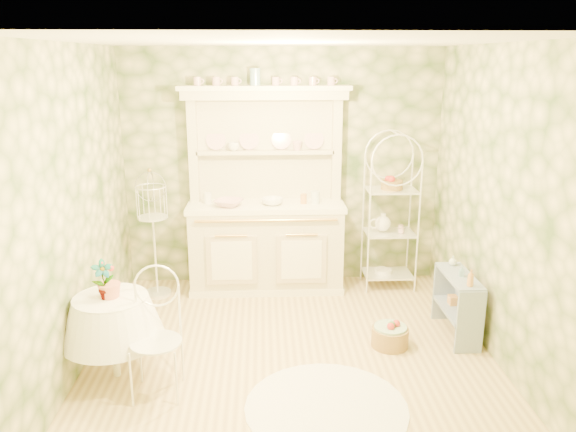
{
  "coord_description": "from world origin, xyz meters",
  "views": [
    {
      "loc": [
        -0.23,
        -4.54,
        2.58
      ],
      "look_at": [
        0.0,
        0.5,
        1.15
      ],
      "focal_mm": 35.0,
      "sensor_mm": 36.0,
      "label": 1
    }
  ],
  "objects_px": {
    "bakers_rack": "(390,214)",
    "birdcage_stand": "(154,233)",
    "side_shelf": "(457,306)",
    "floor_basket": "(390,334)",
    "cafe_chair": "(157,351)",
    "round_table": "(114,343)",
    "kitchen_dresser": "(266,192)"
  },
  "relations": [
    {
      "from": "kitchen_dresser",
      "to": "birdcage_stand",
      "type": "height_order",
      "value": "kitchen_dresser"
    },
    {
      "from": "cafe_chair",
      "to": "birdcage_stand",
      "type": "relative_size",
      "value": 0.51
    },
    {
      "from": "birdcage_stand",
      "to": "kitchen_dresser",
      "type": "bearing_deg",
      "value": 7.14
    },
    {
      "from": "kitchen_dresser",
      "to": "birdcage_stand",
      "type": "distance_m",
      "value": 1.31
    },
    {
      "from": "side_shelf",
      "to": "cafe_chair",
      "type": "distance_m",
      "value": 2.81
    },
    {
      "from": "bakers_rack",
      "to": "floor_basket",
      "type": "height_order",
      "value": "bakers_rack"
    },
    {
      "from": "kitchen_dresser",
      "to": "floor_basket",
      "type": "height_order",
      "value": "kitchen_dresser"
    },
    {
      "from": "bakers_rack",
      "to": "side_shelf",
      "type": "distance_m",
      "value": 1.42
    },
    {
      "from": "round_table",
      "to": "floor_basket",
      "type": "distance_m",
      "value": 2.44
    },
    {
      "from": "round_table",
      "to": "birdcage_stand",
      "type": "xyz_separation_m",
      "value": [
        0.04,
        1.67,
        0.43
      ]
    },
    {
      "from": "bakers_rack",
      "to": "birdcage_stand",
      "type": "height_order",
      "value": "bakers_rack"
    },
    {
      "from": "bakers_rack",
      "to": "floor_basket",
      "type": "distance_m",
      "value": 1.63
    },
    {
      "from": "bakers_rack",
      "to": "kitchen_dresser",
      "type": "bearing_deg",
      "value": 179.93
    },
    {
      "from": "floor_basket",
      "to": "birdcage_stand",
      "type": "bearing_deg",
      "value": 151.6
    },
    {
      "from": "round_table",
      "to": "cafe_chair",
      "type": "xyz_separation_m",
      "value": [
        0.4,
        -0.28,
        0.07
      ]
    },
    {
      "from": "cafe_chair",
      "to": "floor_basket",
      "type": "height_order",
      "value": "cafe_chair"
    },
    {
      "from": "kitchen_dresser",
      "to": "birdcage_stand",
      "type": "relative_size",
      "value": 1.56
    },
    {
      "from": "side_shelf",
      "to": "birdcage_stand",
      "type": "bearing_deg",
      "value": 160.91
    },
    {
      "from": "side_shelf",
      "to": "floor_basket",
      "type": "xyz_separation_m",
      "value": [
        -0.68,
        -0.19,
        -0.18
      ]
    },
    {
      "from": "cafe_chair",
      "to": "round_table",
      "type": "bearing_deg",
      "value": 141.52
    },
    {
      "from": "birdcage_stand",
      "to": "side_shelf",
      "type": "bearing_deg",
      "value": -19.68
    },
    {
      "from": "bakers_rack",
      "to": "round_table",
      "type": "height_order",
      "value": "bakers_rack"
    },
    {
      "from": "cafe_chair",
      "to": "birdcage_stand",
      "type": "bearing_deg",
      "value": 96.73
    },
    {
      "from": "bakers_rack",
      "to": "side_shelf",
      "type": "bearing_deg",
      "value": -72.1
    },
    {
      "from": "bakers_rack",
      "to": "side_shelf",
      "type": "relative_size",
      "value": 2.48
    },
    {
      "from": "kitchen_dresser",
      "to": "floor_basket",
      "type": "relative_size",
      "value": 6.17
    },
    {
      "from": "kitchen_dresser",
      "to": "round_table",
      "type": "relative_size",
      "value": 3.78
    },
    {
      "from": "kitchen_dresser",
      "to": "round_table",
      "type": "height_order",
      "value": "kitchen_dresser"
    },
    {
      "from": "floor_basket",
      "to": "bakers_rack",
      "type": "bearing_deg",
      "value": 78.76
    },
    {
      "from": "side_shelf",
      "to": "cafe_chair",
      "type": "height_order",
      "value": "cafe_chair"
    },
    {
      "from": "bakers_rack",
      "to": "birdcage_stand",
      "type": "bearing_deg",
      "value": -176.61
    },
    {
      "from": "round_table",
      "to": "cafe_chair",
      "type": "distance_m",
      "value": 0.49
    }
  ]
}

